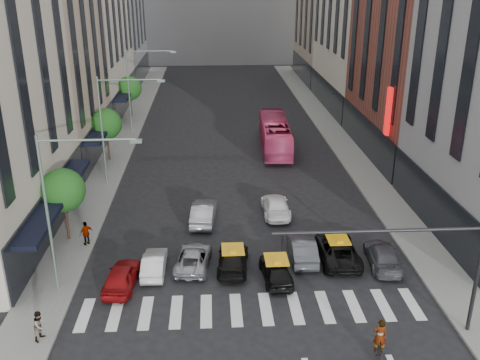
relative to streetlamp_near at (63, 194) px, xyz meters
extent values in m
plane|color=black|center=(10.04, -4.00, -5.90)|extent=(160.00, 160.00, 0.00)
cube|color=slate|center=(-1.46, 26.00, -5.83)|extent=(3.00, 96.00, 0.15)
cube|color=slate|center=(21.54, 26.00, -5.83)|extent=(3.00, 96.00, 0.15)
cube|color=tan|center=(-6.96, 24.00, 6.10)|extent=(8.00, 16.00, 24.00)
cube|color=brown|center=(27.04, 23.00, 7.10)|extent=(8.00, 18.00, 26.00)
cylinder|color=black|center=(-1.76, 6.00, -4.18)|extent=(0.18, 0.18, 3.15)
sphere|color=#164E19|center=(-1.76, 6.00, -2.24)|extent=(2.88, 2.88, 2.88)
cylinder|color=black|center=(-1.76, 22.00, -4.18)|extent=(0.18, 0.18, 3.15)
sphere|color=#164E19|center=(-1.76, 22.00, -2.24)|extent=(2.88, 2.88, 2.88)
cylinder|color=black|center=(-1.76, 38.00, -4.18)|extent=(0.18, 0.18, 3.15)
sphere|color=#164E19|center=(-1.76, 38.00, -2.24)|extent=(2.88, 2.88, 2.88)
cylinder|color=gray|center=(-0.96, 0.00, -1.25)|extent=(0.16, 0.16, 9.00)
cylinder|color=gray|center=(1.54, 0.00, 2.95)|extent=(5.00, 0.12, 0.12)
cube|color=gray|center=(4.04, 0.00, 2.85)|extent=(0.60, 0.25, 0.18)
cylinder|color=gray|center=(-0.96, 16.00, -1.25)|extent=(0.16, 0.16, 9.00)
cylinder|color=gray|center=(1.54, 16.00, 2.95)|extent=(5.00, 0.12, 0.12)
cube|color=gray|center=(4.04, 16.00, 2.85)|extent=(0.60, 0.25, 0.18)
cylinder|color=gray|center=(-0.96, 32.00, -1.25)|extent=(0.16, 0.16, 9.00)
cylinder|color=gray|center=(1.54, 32.00, 2.95)|extent=(5.00, 0.12, 0.12)
cube|color=gray|center=(4.04, 32.00, 2.85)|extent=(0.60, 0.25, 0.18)
cylinder|color=black|center=(20.54, -5.00, -2.90)|extent=(0.20, 0.20, 6.00)
cylinder|color=black|center=(15.54, -5.00, -0.10)|extent=(10.00, 0.16, 0.16)
imported|color=black|center=(11.04, -5.00, -0.60)|extent=(0.13, 0.16, 0.80)
cube|color=red|center=(22.64, 16.00, 0.10)|extent=(0.30, 0.70, 4.00)
imported|color=maroon|center=(2.64, 0.12, -5.22)|extent=(2.00, 4.17, 1.37)
imported|color=silver|center=(4.35, 1.61, -5.29)|extent=(1.34, 3.73, 1.22)
imported|color=#939498|center=(6.66, 2.16, -5.31)|extent=(2.42, 4.45, 1.18)
imported|color=black|center=(9.07, 1.81, -5.26)|extent=(2.18, 4.57, 1.28)
imported|color=black|center=(11.52, 0.36, -5.23)|extent=(1.85, 4.03, 1.34)
imported|color=#3B3E42|center=(13.46, 2.78, -5.18)|extent=(1.64, 4.41, 1.44)
imported|color=black|center=(15.63, 2.49, -5.21)|extent=(2.39, 5.04, 1.39)
imported|color=#484951|center=(18.28, 1.67, -5.25)|extent=(2.30, 4.67, 1.30)
imported|color=#99999E|center=(7.26, 8.37, -5.16)|extent=(1.98, 4.63, 1.48)
imported|color=white|center=(12.58, 9.37, -5.23)|extent=(1.91, 4.68, 1.36)
imported|color=#D73F72|center=(14.32, 24.70, -4.33)|extent=(3.16, 11.38, 3.14)
imported|color=black|center=(15.52, -6.55, -5.48)|extent=(0.72, 1.66, 0.85)
imported|color=gray|center=(15.52, -6.55, -4.17)|extent=(0.69, 0.49, 1.78)
imported|color=gray|center=(-0.56, -4.54, -4.97)|extent=(0.84, 0.93, 1.56)
imported|color=gray|center=(-0.36, 5.10, -4.94)|extent=(0.98, 0.93, 1.63)
camera|label=1|loc=(7.88, -26.50, 11.05)|focal=40.00mm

